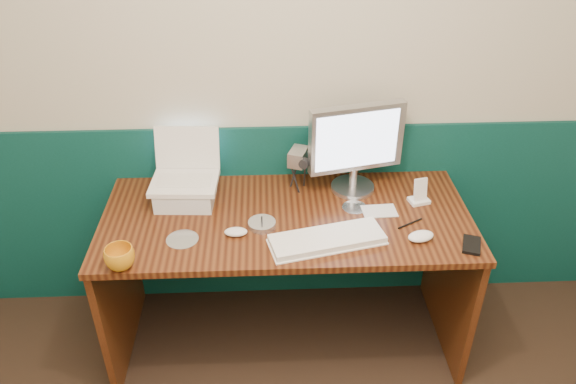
{
  "coord_description": "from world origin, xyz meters",
  "views": [
    {
      "loc": [
        -0.13,
        -0.6,
        2.15
      ],
      "look_at": [
        -0.05,
        1.23,
        0.97
      ],
      "focal_mm": 35.0,
      "sensor_mm": 36.0,
      "label": 1
    }
  ],
  "objects_px": {
    "desk": "(287,281)",
    "laptop": "(182,161)",
    "mug": "(120,258)",
    "keyboard": "(327,240)",
    "camcorder": "(298,171)",
    "monitor": "(355,148)"
  },
  "relations": [
    {
      "from": "desk",
      "to": "mug",
      "type": "relative_size",
      "value": 13.96
    },
    {
      "from": "desk",
      "to": "camcorder",
      "type": "bearing_deg",
      "value": 74.22
    },
    {
      "from": "keyboard",
      "to": "camcorder",
      "type": "relative_size",
      "value": 2.42
    },
    {
      "from": "monitor",
      "to": "camcorder",
      "type": "xyz_separation_m",
      "value": [
        -0.25,
        0.02,
        -0.12
      ]
    },
    {
      "from": "laptop",
      "to": "monitor",
      "type": "xyz_separation_m",
      "value": [
        0.76,
        0.07,
        0.01
      ]
    },
    {
      "from": "desk",
      "to": "laptop",
      "type": "bearing_deg",
      "value": 163.34
    },
    {
      "from": "desk",
      "to": "keyboard",
      "type": "xyz_separation_m",
      "value": [
        0.16,
        -0.19,
        0.39
      ]
    },
    {
      "from": "desk",
      "to": "monitor",
      "type": "distance_m",
      "value": 0.7
    },
    {
      "from": "camcorder",
      "to": "laptop",
      "type": "bearing_deg",
      "value": -149.61
    },
    {
      "from": "laptop",
      "to": "camcorder",
      "type": "height_order",
      "value": "laptop"
    },
    {
      "from": "laptop",
      "to": "mug",
      "type": "relative_size",
      "value": 2.53
    },
    {
      "from": "keyboard",
      "to": "mug",
      "type": "height_order",
      "value": "mug"
    },
    {
      "from": "mug",
      "to": "desk",
      "type": "bearing_deg",
      "value": 25.68
    },
    {
      "from": "laptop",
      "to": "keyboard",
      "type": "height_order",
      "value": "laptop"
    },
    {
      "from": "laptop",
      "to": "mug",
      "type": "distance_m",
      "value": 0.51
    },
    {
      "from": "camcorder",
      "to": "keyboard",
      "type": "bearing_deg",
      "value": -56.84
    },
    {
      "from": "mug",
      "to": "keyboard",
      "type": "bearing_deg",
      "value": 8.27
    },
    {
      "from": "desk",
      "to": "laptop",
      "type": "height_order",
      "value": "laptop"
    },
    {
      "from": "laptop",
      "to": "keyboard",
      "type": "xyz_separation_m",
      "value": [
        0.6,
        -0.33,
        -0.19
      ]
    },
    {
      "from": "monitor",
      "to": "mug",
      "type": "relative_size",
      "value": 3.75
    },
    {
      "from": "laptop",
      "to": "mug",
      "type": "height_order",
      "value": "laptop"
    },
    {
      "from": "desk",
      "to": "monitor",
      "type": "bearing_deg",
      "value": 33.12
    }
  ]
}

